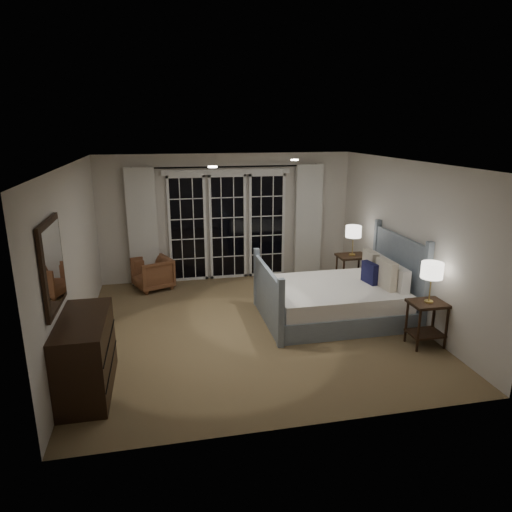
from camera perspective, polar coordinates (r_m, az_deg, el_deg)
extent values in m
plane|color=brown|center=(7.16, -0.46, -8.83)|extent=(5.00, 5.00, 0.00)
plane|color=silver|center=(6.52, -0.50, 11.55)|extent=(5.00, 5.00, 0.00)
cube|color=beige|center=(6.72, -21.86, -0.32)|extent=(0.02, 5.00, 2.50)
cube|color=beige|center=(7.62, 18.30, 1.84)|extent=(0.02, 5.00, 2.50)
cube|color=beige|center=(9.14, -3.59, 4.86)|extent=(5.00, 0.02, 2.50)
cube|color=beige|center=(4.44, 5.96, -7.34)|extent=(5.00, 0.02, 2.50)
cube|color=black|center=(9.07, -8.55, 3.34)|extent=(0.66, 0.02, 2.02)
cube|color=black|center=(9.15, -3.54, 3.59)|extent=(0.66, 0.02, 2.02)
cube|color=black|center=(9.29, 1.36, 3.82)|extent=(0.66, 0.02, 2.02)
cube|color=white|center=(8.96, -3.65, 10.46)|extent=(2.50, 0.04, 0.10)
cylinder|color=black|center=(8.90, -3.60, 11.07)|extent=(3.50, 0.03, 0.03)
cube|color=silver|center=(8.96, -13.98, 3.54)|extent=(0.55, 0.10, 2.25)
cube|color=silver|center=(9.42, 6.54, 4.50)|extent=(0.55, 0.10, 2.25)
cylinder|color=white|center=(7.30, 4.85, 11.88)|extent=(0.12, 0.12, 0.01)
cylinder|color=white|center=(6.04, -5.44, 11.03)|extent=(0.12, 0.12, 0.01)
cube|color=gray|center=(7.53, 9.61, -6.53)|extent=(2.07, 1.62, 0.30)
cube|color=white|center=(7.43, 9.71, -4.55)|extent=(2.01, 1.56, 0.25)
cube|color=gray|center=(7.81, 17.30, -2.26)|extent=(0.06, 1.62, 1.31)
cube|color=gray|center=(7.10, 1.43, -5.06)|extent=(0.06, 1.62, 0.91)
cube|color=white|center=(7.43, 17.17, -2.54)|extent=(0.14, 0.60, 0.36)
cube|color=white|center=(7.96, 14.99, -1.14)|extent=(0.14, 0.60, 0.36)
cube|color=#EFE4C5|center=(7.37, 15.96, -2.21)|extent=(0.16, 0.46, 0.45)
cube|color=#EFE4C5|center=(7.85, 14.09, -0.98)|extent=(0.16, 0.46, 0.45)
cube|color=#16163D|center=(7.56, 14.02, -2.05)|extent=(0.15, 0.35, 0.34)
cube|color=black|center=(6.78, 20.75, -5.56)|extent=(0.50, 0.40, 0.04)
cube|color=black|center=(6.96, 20.38, -9.04)|extent=(0.46, 0.36, 0.03)
cylinder|color=black|center=(6.67, 19.66, -8.81)|extent=(0.04, 0.04, 0.62)
cylinder|color=black|center=(6.89, 22.69, -8.32)|extent=(0.04, 0.04, 0.62)
cylinder|color=black|center=(6.92, 18.30, -7.77)|extent=(0.04, 0.04, 0.62)
cylinder|color=black|center=(7.14, 21.26, -7.34)|extent=(0.04, 0.04, 0.62)
cube|color=black|center=(8.65, 11.91, -0.02)|extent=(0.53, 0.43, 0.04)
cube|color=black|center=(8.79, 11.73, -3.04)|extent=(0.49, 0.38, 0.03)
cylinder|color=black|center=(8.51, 10.85, -2.63)|extent=(0.04, 0.04, 0.66)
cylinder|color=black|center=(8.69, 13.59, -2.41)|extent=(0.04, 0.04, 0.66)
cylinder|color=black|center=(8.81, 10.01, -1.94)|extent=(0.04, 0.04, 0.66)
cylinder|color=black|center=(8.99, 12.67, -1.74)|extent=(0.04, 0.04, 0.66)
cylinder|color=tan|center=(6.77, 20.78, -5.33)|extent=(0.12, 0.12, 0.02)
cylinder|color=tan|center=(6.72, 20.92, -3.92)|extent=(0.02, 0.02, 0.33)
cylinder|color=white|center=(6.63, 21.16, -1.67)|extent=(0.30, 0.30, 0.22)
cylinder|color=tan|center=(8.64, 11.92, 0.17)|extent=(0.12, 0.12, 0.02)
cylinder|color=tan|center=(8.60, 11.99, 1.28)|extent=(0.02, 0.02, 0.32)
cylinder|color=white|center=(8.54, 12.09, 3.01)|extent=(0.29, 0.29, 0.21)
imported|color=brown|center=(8.90, -12.79, -2.13)|extent=(0.86, 0.85, 0.60)
cube|color=black|center=(5.73, -20.49, -11.50)|extent=(0.53, 1.28, 0.91)
cube|color=black|center=(5.77, -17.60, -12.79)|extent=(0.01, 1.26, 0.01)
cube|color=black|center=(5.63, -17.85, -10.11)|extent=(0.01, 1.26, 0.01)
cube|color=black|center=(5.39, -24.12, -1.09)|extent=(0.04, 0.85, 1.00)
cube|color=white|center=(5.38, -23.86, -1.07)|extent=(0.01, 0.73, 0.88)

